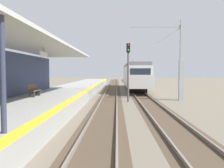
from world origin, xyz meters
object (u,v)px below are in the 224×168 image
object	(u,v)px
rail_signal_post	(128,66)
catenary_pylon_far_side	(178,62)
platform_bench	(34,90)
approaching_train	(135,75)

from	to	relation	value
rail_signal_post	catenary_pylon_far_side	size ratio (longest dim) A/B	0.69
platform_bench	catenary_pylon_far_side	bearing A→B (deg)	24.30
catenary_pylon_far_side	platform_bench	distance (m)	13.03
approaching_train	rail_signal_post	xyz separation A→B (m)	(-1.68, -14.36, 1.02)
rail_signal_post	platform_bench	world-z (taller)	rail_signal_post
rail_signal_post	catenary_pylon_far_side	distance (m)	4.88
approaching_train	rail_signal_post	size ratio (longest dim) A/B	3.77
catenary_pylon_far_side	approaching_train	bearing A→B (deg)	102.97
approaching_train	platform_bench	world-z (taller)	approaching_train
approaching_train	rail_signal_post	world-z (taller)	rail_signal_post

